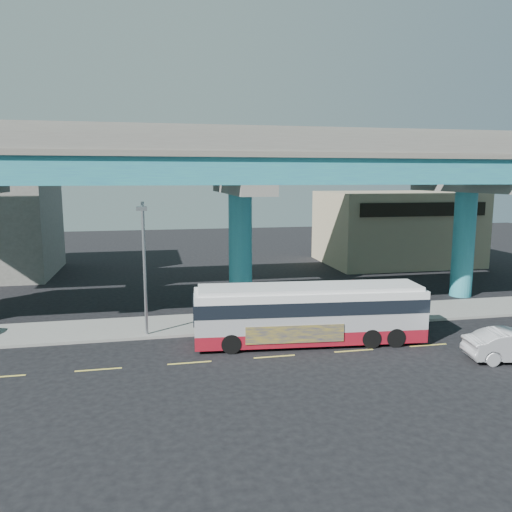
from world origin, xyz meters
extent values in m
plane|color=black|center=(0.00, 0.00, 0.00)|extent=(120.00, 120.00, 0.00)
cube|color=gray|center=(0.00, 5.50, 0.07)|extent=(70.00, 4.00, 0.15)
cube|color=#D8C64C|center=(-12.00, -0.30, 0.01)|extent=(2.00, 0.12, 0.01)
cube|color=#D8C64C|center=(-8.00, -0.30, 0.01)|extent=(2.00, 0.12, 0.01)
cube|color=#D8C64C|center=(-4.00, -0.30, 0.01)|extent=(2.00, 0.12, 0.01)
cube|color=#D8C64C|center=(0.00, -0.30, 0.01)|extent=(2.00, 0.12, 0.01)
cube|color=#D8C64C|center=(4.00, -0.30, 0.01)|extent=(2.00, 0.12, 0.01)
cube|color=#D8C64C|center=(8.00, -0.30, 0.01)|extent=(2.00, 0.12, 0.01)
cube|color=#D8C64C|center=(12.00, -0.30, 0.01)|extent=(2.00, 0.12, 0.01)
cylinder|color=teal|center=(0.00, 9.00, 3.70)|extent=(1.50, 1.50, 7.40)
cube|color=gray|center=(0.00, 9.00, 7.70)|extent=(2.00, 12.00, 0.60)
cube|color=gray|center=(0.00, 12.50, 8.60)|extent=(1.80, 5.00, 1.20)
cylinder|color=teal|center=(16.00, 9.00, 3.70)|extent=(1.50, 1.50, 7.40)
cube|color=gray|center=(16.00, 9.00, 7.70)|extent=(2.00, 12.00, 0.60)
cube|color=gray|center=(16.00, 12.50, 8.60)|extent=(1.80, 5.00, 1.20)
cube|color=teal|center=(0.00, 5.50, 8.70)|extent=(52.00, 5.00, 1.40)
cube|color=gray|center=(0.00, 5.50, 9.55)|extent=(52.00, 5.40, 0.30)
cube|color=gray|center=(0.00, 3.00, 10.10)|extent=(52.00, 0.25, 0.80)
cube|color=gray|center=(0.00, 8.00, 10.10)|extent=(52.00, 0.25, 0.80)
cube|color=teal|center=(0.00, 12.50, 9.90)|extent=(52.00, 5.00, 1.40)
cube|color=gray|center=(0.00, 12.50, 10.75)|extent=(52.00, 5.40, 0.30)
cube|color=gray|center=(0.00, 10.00, 11.30)|extent=(52.00, 0.25, 0.80)
cube|color=gray|center=(0.00, 15.00, 11.30)|extent=(52.00, 0.25, 0.80)
cube|color=tan|center=(18.00, 23.00, 3.50)|extent=(14.00, 10.00, 7.00)
cube|color=black|center=(18.00, 17.90, 5.60)|extent=(12.00, 0.25, 1.20)
cube|color=maroon|center=(2.21, 1.30, 0.53)|extent=(11.78, 3.47, 0.68)
cube|color=#BCBBC1|center=(2.21, 1.30, 1.60)|extent=(11.78, 3.47, 1.45)
cube|color=black|center=(2.21, 1.30, 2.08)|extent=(11.84, 3.53, 0.68)
cube|color=silver|center=(2.21, 1.30, 2.61)|extent=(11.78, 3.47, 0.39)
cube|color=silver|center=(2.21, 1.30, 2.90)|extent=(11.35, 3.19, 0.19)
cube|color=black|center=(8.01, 0.79, 1.93)|extent=(0.25, 2.21, 1.16)
cube|color=black|center=(-3.59, 1.81, 1.93)|extent=(0.25, 2.21, 1.16)
cube|color=navy|center=(1.13, 0.13, 0.89)|extent=(4.82, 0.47, 0.87)
cylinder|color=black|center=(-1.94, 0.55, 0.48)|extent=(0.99, 0.37, 0.97)
cylinder|color=black|center=(-1.74, 2.76, 0.48)|extent=(0.99, 0.37, 0.97)
cylinder|color=black|center=(5.00, -0.06, 0.48)|extent=(0.99, 0.37, 0.97)
cylinder|color=black|center=(5.19, 2.15, 0.48)|extent=(0.99, 0.37, 0.97)
cylinder|color=black|center=(6.25, -0.17, 0.48)|extent=(0.99, 0.37, 0.97)
cylinder|color=black|center=(6.45, 2.04, 0.48)|extent=(0.99, 0.37, 0.97)
cylinder|color=gray|center=(-5.94, 4.00, 3.66)|extent=(0.16, 0.16, 7.02)
cylinder|color=gray|center=(-5.94, 3.05, 6.98)|extent=(0.12, 1.90, 0.12)
cube|color=gray|center=(-5.94, 2.10, 6.93)|extent=(0.50, 0.70, 0.18)
cylinder|color=gray|center=(5.75, 4.20, 1.20)|extent=(0.06, 0.06, 2.11)
cylinder|color=#B20A0A|center=(5.75, 4.17, 2.21)|extent=(0.73, 0.13, 0.73)
camera|label=1|loc=(-5.42, -22.21, 8.39)|focal=35.00mm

